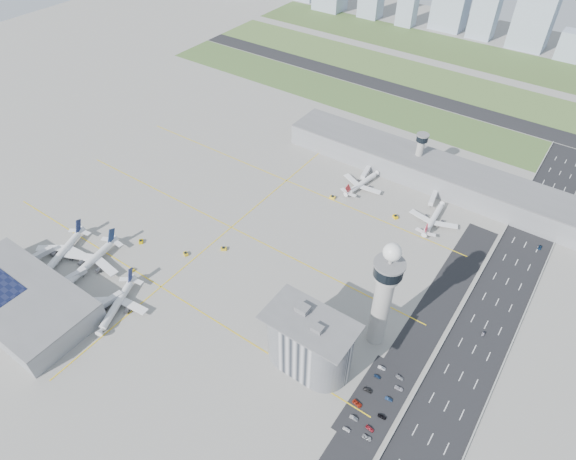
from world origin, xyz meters
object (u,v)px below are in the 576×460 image
Objects in this scene: airplane_near_a at (61,249)px; tug_2 at (186,254)px; airplane_near_b at (89,259)px; car_hw_1 at (483,334)px; airplane_near_c at (116,302)px; control_tower at (384,292)px; car_lot_11 at (400,377)px; car_lot_1 at (354,418)px; car_lot_8 at (382,416)px; admin_building at (309,342)px; car_lot_10 at (399,388)px; jet_bridge_near_2 at (98,309)px; jet_bridge_far_1 at (435,194)px; car_lot_5 at (382,368)px; car_lot_6 at (367,438)px; jet_bridge_far_0 at (369,169)px; car_lot_2 at (357,403)px; airplane_far_a at (363,180)px; jet_bridge_near_0 at (30,261)px; tug_3 at (224,248)px; tug_5 at (395,217)px; car_lot_9 at (389,399)px; secondary_tower at (420,151)px; car_hw_2 at (540,247)px; tug_4 at (332,197)px; car_lot_4 at (377,376)px; tug_0 at (141,241)px; airplane_far_b at (434,216)px; jet_bridge_near_1 at (63,284)px; car_lot_3 at (368,390)px; car_lot_7 at (370,429)px; tug_1 at (132,270)px; car_hw_4 at (538,191)px.

tug_2 is (57.61, 41.79, -4.92)m from airplane_near_a.
airplane_near_b is 13.65× the size of tug_2.
airplane_near_c is at bearing -147.50° from car_hw_1.
car_lot_11 is at bearing -33.88° from control_tower.
car_lot_1 is 1.00× the size of car_lot_8.
car_lot_10 is at bearing 15.16° from admin_building.
jet_bridge_far_1 is at bearing -18.55° from jet_bridge_near_2.
admin_building reaches higher than car_lot_5.
car_lot_1 is 0.97× the size of car_lot_10.
car_lot_6 is (20.90, -47.09, -34.48)m from control_tower.
jet_bridge_far_0 reaches higher than car_lot_2.
car_lot_11 is (85.32, -119.81, -4.55)m from airplane_far_a.
car_lot_1 is at bearing 16.21° from jet_bridge_far_0.
airplane_near_c is at bearing -73.67° from jet_bridge_near_0.
airplane_near_c is at bearing -38.12° from jet_bridge_far_1.
airplane_near_c is 11.93× the size of tug_3.
car_lot_11 is at bearing -115.37° from tug_5.
airplane_near_c is 11.63× the size of car_lot_9.
secondary_tower reaches higher than tug_3.
car_hw_2 is (120.80, -9.98, -2.28)m from jet_bridge_far_0.
car_lot_2 reaches higher than car_hw_1.
airplane_far_a is at bearing 140.69° from airplane_near_b.
tug_4 is (-55.34, 113.54, -14.27)m from admin_building.
car_lot_4 is 61.36m from car_hw_1.
car_lot_2 is at bearing 105.15° from tug_2.
car_lot_4 is at bearing 174.52° from car_lot_5.
jet_bridge_far_0 is at bearing -162.82° from tug_0.
admin_building reaches higher than airplane_near_a.
car_hw_2 is (61.54, 14.40, -4.60)m from airplane_far_b.
car_lot_6 is at bearing -71.46° from jet_bridge_near_2.
car_lot_11 is (138.10, -1.37, -0.38)m from tug_2.
admin_building reaches higher than car_lot_8.
tug_4 is 133.98m from car_lot_4.
airplane_far_b is 2.64× the size of jet_bridge_near_1.
car_lot_10 is (91.97, -142.62, -2.30)m from jet_bridge_far_0.
car_hw_2 is at bearing 87.21° from car_hw_1.
car_lot_4 is (1.12, 17.27, -0.08)m from car_lot_2.
airplane_far_b reaches higher than tug_0.
tug_2 is 133.15m from tug_5.
airplane_far_a reaches higher than jet_bridge_far_0.
jet_bridge_near_1 is at bearing -7.03° from tug_2.
tug_2 is at bearing 76.42° from car_lot_3.
jet_bridge_near_1 and jet_bridge_far_0 have the same top height.
airplane_near_a is 1.04× the size of airplane_near_c.
airplane_near_c reaches higher than car_lot_10.
tug_3 is 83.98m from tug_4.
car_lot_7 is (90.04, -166.92, -2.29)m from jet_bridge_far_0.
tug_1 reaches higher than car_hw_1.
car_hw_4 is at bearing 123.94° from airplane_near_c.
jet_bridge_near_1 is 1.00× the size of jet_bridge_near_2.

